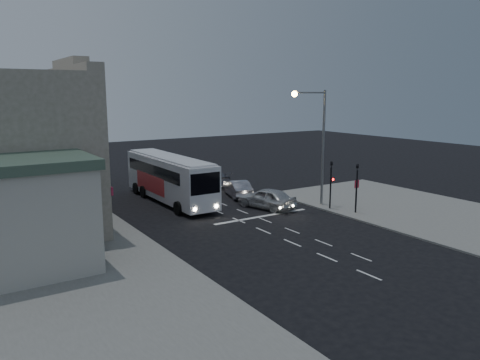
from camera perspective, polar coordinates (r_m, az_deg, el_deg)
ground at (r=31.63m, az=1.81°, el=-5.76°), size 120.00×120.00×0.00m
sidewalk_near at (r=37.85m, az=21.90°, el=-3.70°), size 12.00×24.00×0.12m
sidewalk_far at (r=34.41m, az=-24.62°, el=-5.29°), size 12.00×50.00×0.12m
road_markings at (r=34.96m, az=0.47°, el=-4.16°), size 8.00×30.55×0.01m
tour_bus at (r=38.93m, az=-8.59°, el=0.34°), size 2.95×12.45×3.81m
car_suv at (r=36.52m, az=3.26°, el=-2.22°), size 3.20×5.16×1.64m
car_sedan_a at (r=40.59m, az=-0.30°, el=-1.02°), size 2.75×4.72×1.47m
car_sedan_b at (r=45.60m, az=-3.97°, el=0.29°), size 2.94×5.60×1.55m
car_sedan_c at (r=50.50m, az=-7.30°, el=1.20°), size 3.99×5.87×1.49m
traffic_signal_main at (r=36.37m, az=11.04°, el=0.12°), size 0.25×0.35×4.10m
traffic_signal_side at (r=35.49m, az=14.06°, el=-0.26°), size 0.18×0.15×4.10m
regulatory_sign at (r=37.01m, az=13.98°, el=-1.12°), size 0.45×0.12×2.20m
streetlight at (r=36.79m, az=9.40°, el=5.50°), size 3.32×0.44×9.00m
main_building at (r=33.35m, az=-26.91°, el=3.00°), size 10.12×12.00×11.00m
low_building_south at (r=25.33m, az=-25.64°, el=-3.94°), size 7.40×5.40×5.70m
street_tree at (r=41.25m, az=-19.94°, el=3.82°), size 4.00×4.00×6.20m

